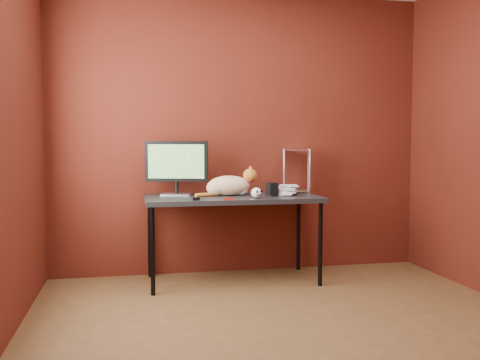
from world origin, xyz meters
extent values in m
cube|color=#53381C|center=(0.00, 0.00, 0.00)|extent=(3.50, 3.50, 0.01)
cube|color=#4B160E|center=(0.00, 1.75, 1.30)|extent=(3.50, 0.02, 2.60)
cube|color=#4B160E|center=(0.00, -1.75, 1.30)|extent=(3.50, 0.02, 2.60)
cube|color=black|center=(-0.15, 1.37, 0.73)|extent=(1.50, 0.70, 0.04)
cylinder|color=black|center=(-0.85, 1.07, 0.35)|extent=(0.04, 0.04, 0.71)
cylinder|color=black|center=(0.55, 1.07, 0.35)|extent=(0.04, 0.04, 0.71)
cylinder|color=black|center=(-0.85, 1.67, 0.35)|extent=(0.04, 0.04, 0.71)
cylinder|color=black|center=(0.55, 1.67, 0.35)|extent=(0.04, 0.04, 0.71)
cube|color=silver|center=(-0.62, 1.50, 0.76)|extent=(0.29, 0.24, 0.02)
cylinder|color=black|center=(-0.62, 1.50, 0.82)|extent=(0.04, 0.04, 0.11)
cube|color=black|center=(-0.62, 1.50, 1.05)|extent=(0.54, 0.18, 0.35)
cube|color=#1F4F15|center=(-0.62, 1.50, 1.05)|extent=(0.47, 0.14, 0.29)
ellipsoid|color=orange|center=(-0.17, 1.42, 0.84)|extent=(0.38, 0.21, 0.18)
ellipsoid|color=orange|center=(-0.28, 1.42, 0.82)|extent=(0.18, 0.17, 0.14)
sphere|color=white|center=(-0.06, 1.41, 0.81)|extent=(0.12, 0.12, 0.12)
sphere|color=#BC7124|center=(0.02, 1.41, 0.93)|extent=(0.12, 0.12, 0.12)
cone|color=#BC7124|center=(0.02, 1.38, 0.99)|extent=(0.04, 0.04, 0.05)
cone|color=#BC7124|center=(0.02, 1.44, 0.99)|extent=(0.04, 0.04, 0.05)
cylinder|color=red|center=(0.00, 1.41, 0.88)|extent=(0.09, 0.09, 0.01)
cylinder|color=#BC7124|center=(-0.38, 1.37, 0.77)|extent=(0.20, 0.11, 0.03)
ellipsoid|color=white|center=(0.01, 1.15, 0.80)|extent=(0.09, 0.09, 0.09)
ellipsoid|color=black|center=(-0.01, 1.11, 0.81)|extent=(0.02, 0.01, 0.03)
ellipsoid|color=black|center=(0.03, 1.11, 0.81)|extent=(0.02, 0.01, 0.03)
cube|color=black|center=(0.01, 1.11, 0.78)|extent=(0.05, 0.02, 0.00)
cylinder|color=black|center=(0.19, 1.31, 0.76)|extent=(0.10, 0.10, 0.01)
cube|color=black|center=(0.19, 1.31, 0.82)|extent=(0.10, 0.09, 0.10)
imported|color=beige|center=(0.28, 1.40, 0.85)|extent=(0.23, 0.25, 0.20)
imported|color=beige|center=(0.28, 1.40, 1.05)|extent=(0.22, 0.24, 0.20)
imported|color=beige|center=(0.28, 1.40, 1.25)|extent=(0.21, 0.24, 0.20)
imported|color=beige|center=(0.28, 1.40, 1.44)|extent=(0.19, 0.23, 0.20)
imported|color=beige|center=(0.28, 1.40, 1.64)|extent=(0.17, 0.22, 0.20)
cylinder|color=silver|center=(0.40, 1.53, 0.95)|extent=(0.01, 0.01, 0.40)
cylinder|color=silver|center=(0.63, 1.53, 0.95)|extent=(0.01, 0.01, 0.40)
cylinder|color=silver|center=(0.40, 1.72, 0.95)|extent=(0.01, 0.01, 0.40)
cylinder|color=silver|center=(0.63, 1.72, 0.95)|extent=(0.01, 0.01, 0.40)
cube|color=silver|center=(0.51, 1.63, 0.76)|extent=(0.27, 0.24, 0.01)
cube|color=silver|center=(0.51, 1.63, 1.14)|extent=(0.27, 0.24, 0.01)
cube|color=#99190B|center=(-0.23, 1.08, 0.76)|extent=(0.08, 0.03, 0.02)
cube|color=black|center=(-0.50, 1.09, 0.76)|extent=(0.06, 0.04, 0.03)
cylinder|color=silver|center=(-0.04, 1.08, 0.75)|extent=(0.04, 0.04, 0.00)
camera|label=1|loc=(-1.02, -3.16, 1.21)|focal=40.00mm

